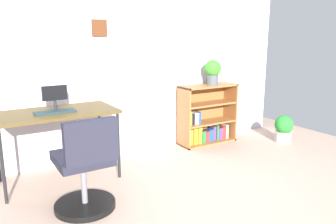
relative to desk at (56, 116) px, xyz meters
name	(u,v)px	position (x,y,z in m)	size (l,w,h in m)	color
wall_back	(108,60)	(0.73, 0.42, 0.51)	(5.20, 0.12, 2.36)	silver
desk	(56,116)	(0.00, 0.00, 0.00)	(1.17, 0.62, 0.72)	#4F3D1D
monitor	(55,97)	(0.01, 0.04, 0.19)	(0.24, 0.14, 0.25)	#262628
keyboard	(55,112)	(-0.02, -0.07, 0.06)	(0.38, 0.15, 0.02)	#1C2F31
office_chair	(85,171)	(0.03, -0.77, -0.31)	(0.52, 0.55, 0.84)	black
bookshelf_low	(205,118)	(2.04, 0.22, -0.32)	(0.82, 0.30, 0.81)	#955D31
potted_plant_on_shelf	(213,71)	(2.11, 0.17, 0.32)	(0.22, 0.22, 0.33)	#474C51
potted_plant_floor	(284,128)	(2.98, -0.35, -0.48)	(0.25, 0.25, 0.38)	#B7B2A8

